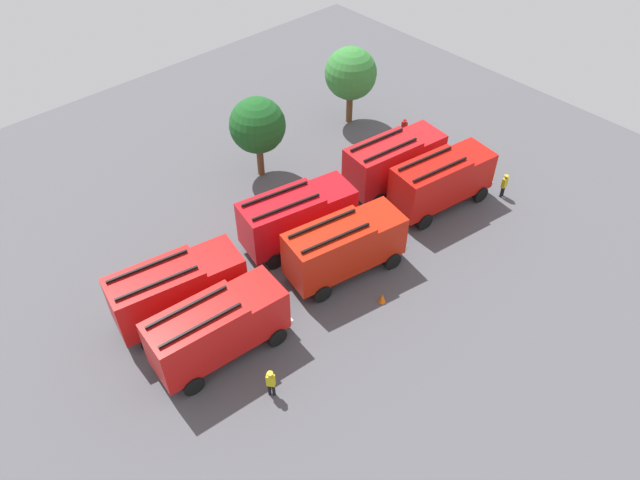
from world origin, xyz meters
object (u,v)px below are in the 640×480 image
object	(u,v)px
fire_truck_2	(442,179)
firefighter_3	(504,185)
fire_truck_0	(217,327)
traffic_cone_0	(382,298)
fire_truck_3	(177,288)
tree_0	(257,126)
firefighter_1	(476,153)
traffic_cone_1	(140,294)
fire_truck_5	(394,160)
fire_truck_1	(344,245)
firefighter_2	(271,382)
tree_1	(351,74)
firefighter_0	(404,128)
fire_truck_4	(297,216)
traffic_cone_2	(337,190)

from	to	relation	value
fire_truck_2	firefighter_3	distance (m)	4.74
fire_truck_0	firefighter_3	world-z (taller)	fire_truck_0
fire_truck_0	traffic_cone_0	size ratio (longest dim) A/B	12.38
fire_truck_3	tree_0	xyz separation A→B (m)	(11.19, 7.25, 1.80)
firefighter_1	fire_truck_3	bearing A→B (deg)	-138.53
traffic_cone_1	fire_truck_2	bearing A→B (deg)	-17.96
fire_truck_5	fire_truck_1	bearing A→B (deg)	-148.68
tree_0	firefighter_3	bearing A→B (deg)	-51.09
firefighter_2	tree_1	size ratio (longest dim) A/B	0.30
firefighter_0	firefighter_1	size ratio (longest dim) A/B	0.90
tree_0	firefighter_0	bearing A→B (deg)	-19.12
fire_truck_5	tree_1	world-z (taller)	tree_1
fire_truck_1	tree_0	bearing A→B (deg)	88.27
fire_truck_0	firefighter_0	bearing A→B (deg)	23.23
fire_truck_5	traffic_cone_1	xyz separation A→B (m)	(-18.10, 2.62, -1.84)
fire_truck_4	firefighter_2	world-z (taller)	fire_truck_4
fire_truck_2	fire_truck_4	size ratio (longest dim) A/B	0.99
fire_truck_4	traffic_cone_0	xyz separation A→B (m)	(0.30, -6.90, -1.85)
fire_truck_1	firefighter_2	size ratio (longest dim) A/B	4.15
fire_truck_3	traffic_cone_1	xyz separation A→B (m)	(-1.12, 2.68, -1.84)
fire_truck_1	fire_truck_5	xyz separation A→B (m)	(8.18, 3.67, 0.00)
fire_truck_4	firefighter_0	distance (m)	13.97
fire_truck_0	tree_0	xyz separation A→B (m)	(11.12, 10.81, 1.80)
fire_truck_0	firefighter_3	distance (m)	21.73
firefighter_1	firefighter_2	size ratio (longest dim) A/B	0.98
firefighter_0	tree_1	world-z (taller)	tree_1
fire_truck_4	traffic_cone_1	distance (m)	10.12
traffic_cone_0	traffic_cone_1	world-z (taller)	traffic_cone_1
fire_truck_1	fire_truck_4	bearing A→B (deg)	105.33
fire_truck_0	firefighter_1	world-z (taller)	fire_truck_0
firefighter_3	tree_0	distance (m)	16.94
tree_1	traffic_cone_0	size ratio (longest dim) A/B	10.19
traffic_cone_1	traffic_cone_2	xyz separation A→B (m)	(14.68, -0.68, 0.00)
firefighter_0	firefighter_1	xyz separation A→B (m)	(1.21, -5.76, 0.11)
firefighter_0	firefighter_2	xyz separation A→B (m)	(-21.56, -10.73, 0.14)
fire_truck_3	traffic_cone_1	world-z (taller)	fire_truck_3
fire_truck_0	fire_truck_3	world-z (taller)	same
traffic_cone_1	firefighter_1	bearing A→B (deg)	-11.48
traffic_cone_1	traffic_cone_2	bearing A→B (deg)	-2.66
fire_truck_5	firefighter_1	xyz separation A→B (m)	(6.23, -2.32, -1.16)
fire_truck_1	firefighter_3	world-z (taller)	fire_truck_1
fire_truck_1	fire_truck_3	distance (m)	9.52
fire_truck_3	tree_1	world-z (taller)	tree_1
fire_truck_3	tree_1	size ratio (longest dim) A/B	1.24
fire_truck_5	traffic_cone_1	world-z (taller)	fire_truck_5
fire_truck_3	tree_0	distance (m)	13.45
fire_truck_0	firefighter_3	size ratio (longest dim) A/B	4.26
firefighter_0	traffic_cone_2	distance (m)	8.59
fire_truck_0	fire_truck_3	bearing A→B (deg)	96.49
fire_truck_4	fire_truck_3	bearing A→B (deg)	-167.75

